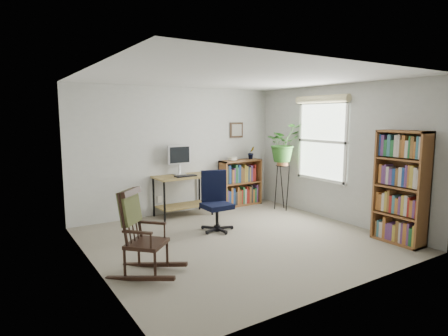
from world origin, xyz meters
TOP-DOWN VIEW (x-y plane):
  - floor at (0.00, 0.00)m, footprint 4.20×4.00m
  - ceiling at (0.00, 0.00)m, footprint 4.20×4.00m
  - wall_back at (0.00, 2.00)m, footprint 4.20×0.00m
  - wall_front at (0.00, -2.00)m, footprint 4.20×0.00m
  - wall_left at (-2.10, 0.00)m, footprint 0.00×4.00m
  - wall_right at (2.10, 0.00)m, footprint 0.00×4.00m
  - window at (2.06, 0.30)m, footprint 0.12×1.20m
  - desk at (-0.08, 1.70)m, footprint 1.06×0.58m
  - monitor at (-0.08, 1.84)m, footprint 0.46×0.16m
  - keyboard at (-0.08, 1.58)m, footprint 0.40×0.15m
  - office_chair at (-0.04, 0.55)m, footprint 0.67×0.67m
  - rocking_chair at (-1.62, -0.45)m, footprint 1.00×1.01m
  - low_bookshelf at (1.32, 1.82)m, footprint 0.91×0.30m
  - tall_bookshelf at (1.92, -1.38)m, footprint 0.31×0.72m
  - plant_stand at (1.80, 1.06)m, footprint 0.36×0.36m
  - spider_plant at (1.80, 1.06)m, footprint 1.69×1.88m
  - potted_plant_small at (1.60, 1.83)m, footprint 0.13×0.24m
  - framed_picture at (1.32, 1.97)m, footprint 0.32×0.04m

SIDE VIEW (x-z plane):
  - floor at x=0.00m, z-range 0.00..0.00m
  - desk at x=-0.08m, z-range 0.00..0.76m
  - low_bookshelf at x=1.32m, z-range 0.00..0.96m
  - office_chair at x=-0.04m, z-range 0.00..0.99m
  - rocking_chair at x=-1.62m, z-range 0.00..1.04m
  - plant_stand at x=1.80m, z-range 0.00..1.04m
  - keyboard at x=-0.08m, z-range 0.76..0.78m
  - tall_bookshelf at x=1.92m, z-range 0.00..1.66m
  - potted_plant_small at x=1.60m, z-range 0.96..1.06m
  - monitor at x=-0.08m, z-range 0.76..1.32m
  - wall_back at x=0.00m, z-range 0.00..2.40m
  - wall_front at x=0.00m, z-range 0.00..2.40m
  - wall_left at x=-2.10m, z-range 0.00..2.40m
  - wall_right at x=2.10m, z-range 0.00..2.40m
  - window at x=2.06m, z-range 0.65..2.15m
  - framed_picture at x=1.32m, z-range 1.41..1.73m
  - spider_plant at x=1.80m, z-range 0.96..2.43m
  - ceiling at x=0.00m, z-range 2.40..2.40m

